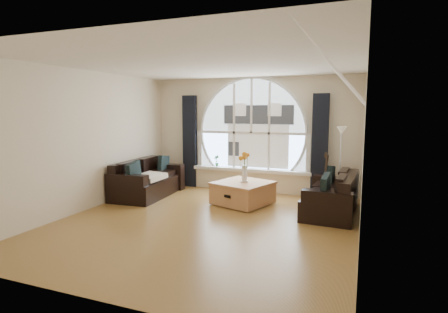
# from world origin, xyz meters

# --- Properties ---
(ground) EXTENTS (5.00, 5.50, 0.01)m
(ground) POSITION_xyz_m (0.00, 0.00, 0.00)
(ground) COLOR brown
(ground) RESTS_ON ground
(ceiling) EXTENTS (5.00, 5.50, 0.01)m
(ceiling) POSITION_xyz_m (0.00, 0.00, 2.70)
(ceiling) COLOR silver
(ceiling) RESTS_ON ground
(wall_back) EXTENTS (5.00, 0.01, 2.70)m
(wall_back) POSITION_xyz_m (0.00, 2.75, 1.35)
(wall_back) COLOR beige
(wall_back) RESTS_ON ground
(wall_front) EXTENTS (5.00, 0.01, 2.70)m
(wall_front) POSITION_xyz_m (0.00, -2.75, 1.35)
(wall_front) COLOR beige
(wall_front) RESTS_ON ground
(wall_left) EXTENTS (0.01, 5.50, 2.70)m
(wall_left) POSITION_xyz_m (-2.50, 0.00, 1.35)
(wall_left) COLOR beige
(wall_left) RESTS_ON ground
(wall_right) EXTENTS (0.01, 5.50, 2.70)m
(wall_right) POSITION_xyz_m (2.50, 0.00, 1.35)
(wall_right) COLOR beige
(wall_right) RESTS_ON ground
(attic_slope) EXTENTS (0.92, 5.50, 0.72)m
(attic_slope) POSITION_xyz_m (2.20, 0.00, 2.35)
(attic_slope) COLOR silver
(attic_slope) RESTS_ON ground
(arched_window) EXTENTS (2.60, 0.06, 2.15)m
(arched_window) POSITION_xyz_m (0.00, 2.72, 1.62)
(arched_window) COLOR silver
(arched_window) RESTS_ON wall_back
(window_sill) EXTENTS (2.90, 0.22, 0.08)m
(window_sill) POSITION_xyz_m (0.00, 2.65, 0.51)
(window_sill) COLOR white
(window_sill) RESTS_ON wall_back
(window_frame) EXTENTS (2.76, 0.08, 2.15)m
(window_frame) POSITION_xyz_m (0.00, 2.69, 1.62)
(window_frame) COLOR white
(window_frame) RESTS_ON wall_back
(neighbor_house) EXTENTS (1.70, 0.02, 1.50)m
(neighbor_house) POSITION_xyz_m (0.15, 2.71, 1.50)
(neighbor_house) COLOR silver
(neighbor_house) RESTS_ON wall_back
(curtain_left) EXTENTS (0.35, 0.12, 2.30)m
(curtain_left) POSITION_xyz_m (-1.60, 2.63, 1.15)
(curtain_left) COLOR black
(curtain_left) RESTS_ON ground
(curtain_right) EXTENTS (0.35, 0.12, 2.30)m
(curtain_right) POSITION_xyz_m (1.60, 2.63, 1.15)
(curtain_right) COLOR black
(curtain_right) RESTS_ON ground
(sofa_left) EXTENTS (1.03, 1.87, 0.80)m
(sofa_left) POSITION_xyz_m (-2.02, 1.34, 0.40)
(sofa_left) COLOR black
(sofa_left) RESTS_ON ground
(sofa_right) EXTENTS (0.95, 1.74, 0.75)m
(sofa_right) POSITION_xyz_m (1.97, 1.38, 0.40)
(sofa_right) COLOR black
(sofa_right) RESTS_ON ground
(coffee_chest) EXTENTS (1.31, 1.31, 0.51)m
(coffee_chest) POSITION_xyz_m (0.22, 1.43, 0.25)
(coffee_chest) COLOR #B57749
(coffee_chest) RESTS_ON ground
(throw_blanket) EXTENTS (0.64, 0.64, 0.10)m
(throw_blanket) POSITION_xyz_m (-1.78, 1.06, 0.50)
(throw_blanket) COLOR silver
(throw_blanket) RESTS_ON sofa_left
(vase_flowers) EXTENTS (0.24, 0.24, 0.70)m
(vase_flowers) POSITION_xyz_m (0.24, 1.43, 0.86)
(vase_flowers) COLOR white
(vase_flowers) RESTS_ON coffee_chest
(floor_lamp) EXTENTS (0.24, 0.24, 1.60)m
(floor_lamp) POSITION_xyz_m (2.06, 2.35, 0.80)
(floor_lamp) COLOR #B2B2B2
(floor_lamp) RESTS_ON ground
(guitar) EXTENTS (0.42, 0.36, 1.06)m
(guitar) POSITION_xyz_m (1.77, 2.35, 0.53)
(guitar) COLOR brown
(guitar) RESTS_ON ground
(potted_plant) EXTENTS (0.18, 0.15, 0.28)m
(potted_plant) POSITION_xyz_m (-0.88, 2.65, 0.69)
(potted_plant) COLOR #1E6023
(potted_plant) RESTS_ON window_sill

